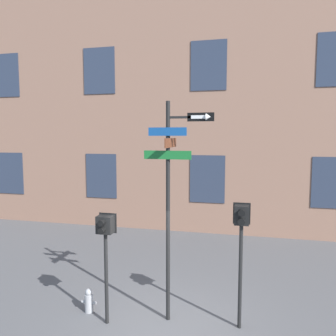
% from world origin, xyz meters
% --- Properties ---
extents(ground_plane, '(60.00, 60.00, 0.00)m').
position_xyz_m(ground_plane, '(0.00, 0.00, 0.00)').
color(ground_plane, '#515154').
extents(building_facade, '(24.00, 0.63, 13.95)m').
position_xyz_m(building_facade, '(-0.00, 7.68, 6.97)').
color(building_facade, '#936B56').
rests_on(building_facade, ground_plane).
extents(street_sign_pole, '(1.50, 1.04, 4.86)m').
position_xyz_m(street_sign_pole, '(-0.01, 0.58, 2.94)').
color(street_sign_pole, black).
rests_on(street_sign_pole, ground_plane).
extents(pedestrian_signal_left, '(0.40, 0.40, 2.45)m').
position_xyz_m(pedestrian_signal_left, '(-1.36, 0.13, 1.94)').
color(pedestrian_signal_left, black).
rests_on(pedestrian_signal_left, ground_plane).
extents(pedestrian_signal_right, '(0.36, 0.40, 2.71)m').
position_xyz_m(pedestrian_signal_right, '(1.48, 0.62, 2.12)').
color(pedestrian_signal_right, black).
rests_on(pedestrian_signal_right, ground_plane).
extents(fire_hydrant, '(0.36, 0.20, 0.56)m').
position_xyz_m(fire_hydrant, '(-1.97, 0.47, 0.27)').
color(fire_hydrant, '#A5A5A8').
rests_on(fire_hydrant, ground_plane).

